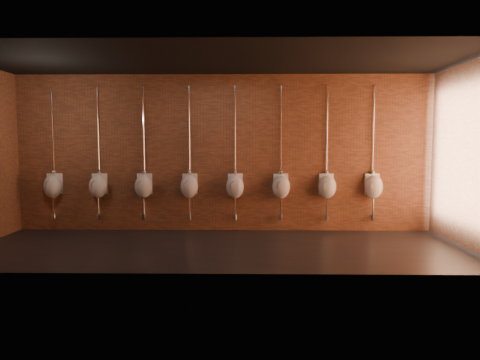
% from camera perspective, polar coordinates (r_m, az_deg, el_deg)
% --- Properties ---
extents(ground, '(8.50, 8.50, 0.00)m').
position_cam_1_polar(ground, '(7.51, -2.78, -8.98)').
color(ground, black).
rests_on(ground, ground).
extents(room_shell, '(8.54, 3.04, 3.22)m').
position_cam_1_polar(room_shell, '(7.30, -2.85, 6.55)').
color(room_shell, black).
rests_on(room_shell, ground).
extents(urinal_0, '(0.42, 0.38, 2.71)m').
position_cam_1_polar(urinal_0, '(9.56, -23.69, -0.69)').
color(urinal_0, white).
rests_on(urinal_0, ground).
extents(urinal_1, '(0.42, 0.38, 2.71)m').
position_cam_1_polar(urinal_1, '(9.21, -18.40, -0.72)').
color(urinal_1, white).
rests_on(urinal_1, ground).
extents(urinal_2, '(0.42, 0.38, 2.71)m').
position_cam_1_polar(urinal_2, '(8.95, -12.73, -0.75)').
color(urinal_2, white).
rests_on(urinal_2, ground).
extents(urinal_3, '(0.42, 0.38, 2.71)m').
position_cam_1_polar(urinal_3, '(8.77, -6.78, -0.78)').
color(urinal_3, white).
rests_on(urinal_3, ground).
extents(urinal_4, '(0.42, 0.38, 2.71)m').
position_cam_1_polar(urinal_4, '(8.70, -0.67, -0.79)').
color(urinal_4, white).
rests_on(urinal_4, ground).
extents(urinal_5, '(0.42, 0.38, 2.71)m').
position_cam_1_polar(urinal_5, '(8.72, 5.49, -0.80)').
color(urinal_5, white).
rests_on(urinal_5, ground).
extents(urinal_6, '(0.42, 0.38, 2.71)m').
position_cam_1_polar(urinal_6, '(8.85, 11.54, -0.79)').
color(urinal_6, white).
rests_on(urinal_6, ground).
extents(urinal_7, '(0.42, 0.38, 2.71)m').
position_cam_1_polar(urinal_7, '(9.07, 17.36, -0.78)').
color(urinal_7, white).
rests_on(urinal_7, ground).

